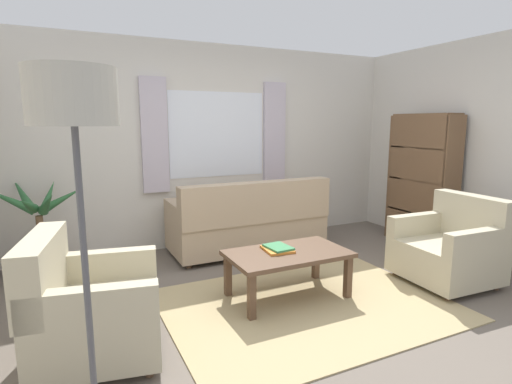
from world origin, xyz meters
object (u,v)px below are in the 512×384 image
armchair_right (450,248)px  coffee_table (288,258)px  standing_lamp (75,132)px  book_stack_on_table (278,248)px  bookshelf (421,186)px  couch (249,223)px  armchair_left (89,308)px  potted_plant (40,237)px

armchair_right → coffee_table: size_ratio=0.80×
armchair_right → standing_lamp: bearing=-74.1°
book_stack_on_table → bookshelf: (2.48, 0.61, 0.32)m
bookshelf → standing_lamp: 4.63m
bookshelf → couch: bearing=72.3°
coffee_table → book_stack_on_table: size_ratio=3.58×
book_stack_on_table → standing_lamp: (-1.68, -1.27, 1.11)m
book_stack_on_table → standing_lamp: 2.38m
couch → coffee_table: couch is taller
armchair_left → book_stack_on_table: size_ratio=3.18×
armchair_right → potted_plant: (-3.74, 1.95, 0.08)m
coffee_table → book_stack_on_table: book_stack_on_table is taller
couch → coffee_table: bearing=79.8°
book_stack_on_table → potted_plant: bearing=143.5°
couch → standing_lamp: standing_lamp is taller
armchair_left → armchair_right: (3.39, -0.15, 0.00)m
coffee_table → standing_lamp: standing_lamp is taller
couch → book_stack_on_table: (-0.31, -1.30, 0.09)m
couch → standing_lamp: 3.47m
coffee_table → standing_lamp: 2.42m
armchair_left → book_stack_on_table: (1.65, 0.31, 0.10)m
armchair_right → coffee_table: 1.72m
armchair_right → bookshelf: bearing=148.1°
couch → standing_lamp: bearing=52.2°
standing_lamp → potted_plant: bearing=96.6°
bookshelf → standing_lamp: (-4.16, -1.88, 0.78)m
armchair_left → armchair_right: size_ratio=1.11×
couch → armchair_right: 2.27m
armchair_right → bookshelf: 1.38m
armchair_right → potted_plant: size_ratio=0.83×
couch → armchair_right: couch is taller
armchair_left → coffee_table: size_ratio=0.89×
potted_plant → standing_lamp: (0.32, -2.75, 1.13)m
couch → armchair_right: bearing=128.9°
armchair_left → standing_lamp: standing_lamp is taller
coffee_table → armchair_left: bearing=-172.1°
armchair_right → book_stack_on_table: size_ratio=2.87×
armchair_left → bookshelf: bearing=-66.7°
armchair_left → coffee_table: (1.71, 0.24, 0.03)m
book_stack_on_table → standing_lamp: size_ratio=0.17×
armchair_left → bookshelf: 4.25m
book_stack_on_table → bookshelf: size_ratio=0.18×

